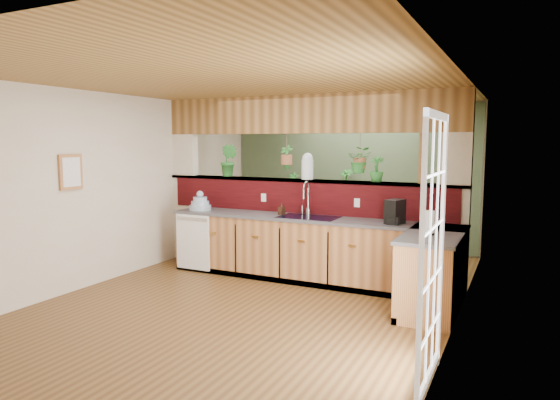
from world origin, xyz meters
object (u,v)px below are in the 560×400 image
at_px(faucet, 307,197).
at_px(soap_dispenser, 282,209).
at_px(dish_stack, 200,204).
at_px(shelving_console, 324,220).
at_px(paper_towel, 430,223).
at_px(coffee_maker, 395,213).
at_px(glass_jar, 307,166).

relative_size(faucet, soap_dispenser, 2.83).
height_order(dish_stack, shelving_console, dish_stack).
bearing_deg(shelving_console, paper_towel, -40.16).
relative_size(paper_towel, shelving_console, 0.19).
xyz_separation_m(dish_stack, coffee_maker, (2.96, 0.01, 0.05)).
relative_size(coffee_maker, glass_jar, 0.81).
height_order(coffee_maker, shelving_console, coffee_maker).
bearing_deg(faucet, dish_stack, -172.83).
bearing_deg(dish_stack, coffee_maker, 0.19).
distance_m(dish_stack, paper_towel, 3.52).
relative_size(faucet, paper_towel, 1.70).
bearing_deg(dish_stack, faucet, 7.17).
height_order(soap_dispenser, shelving_console, soap_dispenser).
distance_m(glass_jar, shelving_console, 2.24).
bearing_deg(soap_dispenser, dish_stack, -176.52).
bearing_deg(faucet, glass_jar, 111.35).
bearing_deg(glass_jar, paper_towel, -26.96).
distance_m(dish_stack, coffee_maker, 2.96).
distance_m(soap_dispenser, shelving_console, 2.31).
distance_m(dish_stack, glass_jar, 1.74).
xyz_separation_m(faucet, coffee_maker, (1.29, -0.20, -0.12)).
distance_m(faucet, shelving_console, 2.29).
height_order(faucet, glass_jar, glass_jar).
distance_m(faucet, paper_towel, 1.96).
xyz_separation_m(soap_dispenser, shelving_console, (-0.22, 2.25, -0.49)).
height_order(dish_stack, soap_dispenser, dish_stack).
distance_m(paper_towel, glass_jar, 2.20).
height_order(faucet, dish_stack, faucet).
height_order(coffee_maker, glass_jar, glass_jar).
relative_size(dish_stack, coffee_maker, 1.09).
bearing_deg(soap_dispenser, faucet, 21.22).
relative_size(dish_stack, soap_dispenser, 1.96).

